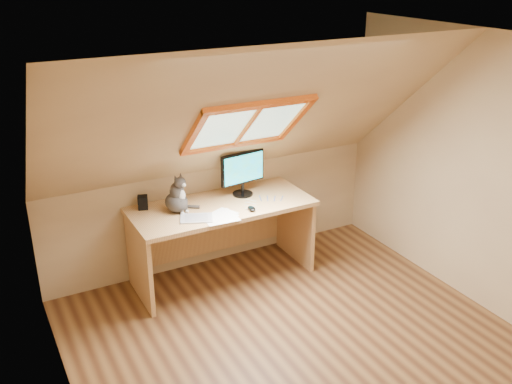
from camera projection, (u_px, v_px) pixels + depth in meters
ground at (308, 353)px, 4.55m from camera, size 3.50×3.50×0.00m
room_shell at (322, 191)px, 3.92m from camera, size 3.52×3.52×2.41m
desk at (219, 224)px, 5.48m from camera, size 1.71×0.75×0.78m
monitor at (243, 171)px, 5.45m from camera, size 0.47×0.20×0.43m
cat at (177, 198)px, 5.14m from camera, size 0.29×0.31×0.37m
desk_speaker at (143, 202)px, 5.21m from camera, size 0.11×0.11×0.13m
graphics_tablet at (196, 218)px, 5.03m from camera, size 0.34×0.29×0.01m
mouse at (252, 209)px, 5.20m from camera, size 0.07×0.12×0.04m
papers at (214, 219)px, 5.03m from camera, size 0.35×0.30×0.01m
cables at (263, 201)px, 5.40m from camera, size 0.51×0.26×0.01m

